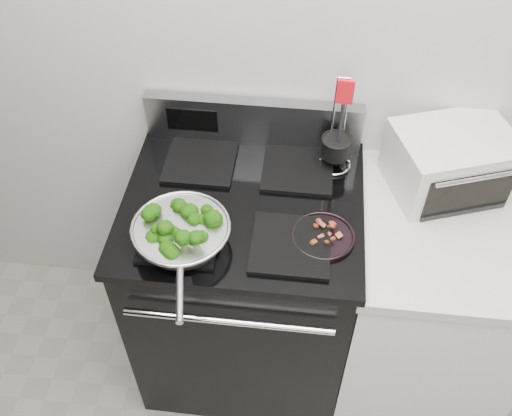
# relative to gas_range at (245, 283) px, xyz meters

# --- Properties ---
(back_wall) EXTENTS (4.00, 0.02, 2.70)m
(back_wall) POSITION_rel_gas_range_xyz_m (0.30, 0.34, 0.86)
(back_wall) COLOR #B3B1AA
(back_wall) RESTS_ON ground
(gas_range) EXTENTS (0.79, 0.69, 1.13)m
(gas_range) POSITION_rel_gas_range_xyz_m (0.00, 0.00, 0.00)
(gas_range) COLOR black
(gas_range) RESTS_ON floor
(counter) EXTENTS (0.62, 0.68, 0.92)m
(counter) POSITION_rel_gas_range_xyz_m (0.68, -0.00, -0.03)
(counter) COLOR white
(counter) RESTS_ON floor
(skillet) EXTENTS (0.30, 0.47, 0.06)m
(skillet) POSITION_rel_gas_range_xyz_m (-0.16, -0.20, 0.51)
(skillet) COLOR silver
(skillet) RESTS_ON gas_range
(broccoli_pile) EXTENTS (0.24, 0.24, 0.08)m
(broccoli_pile) POSITION_rel_gas_range_xyz_m (-0.16, -0.20, 0.53)
(broccoli_pile) COLOR black
(broccoli_pile) RESTS_ON skillet
(bacon_plate) EXTENTS (0.20, 0.20, 0.04)m
(bacon_plate) POSITION_rel_gas_range_xyz_m (0.27, -0.13, 0.48)
(bacon_plate) COLOR black
(bacon_plate) RESTS_ON gas_range
(utensil_holder) EXTENTS (0.12, 0.12, 0.36)m
(utensil_holder) POSITION_rel_gas_range_xyz_m (0.29, 0.21, 0.53)
(utensil_holder) COLOR silver
(utensil_holder) RESTS_ON gas_range
(toaster_oven) EXTENTS (0.44, 0.39, 0.21)m
(toaster_oven) POSITION_rel_gas_range_xyz_m (0.67, 0.18, 0.54)
(toaster_oven) COLOR silver
(toaster_oven) RESTS_ON counter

